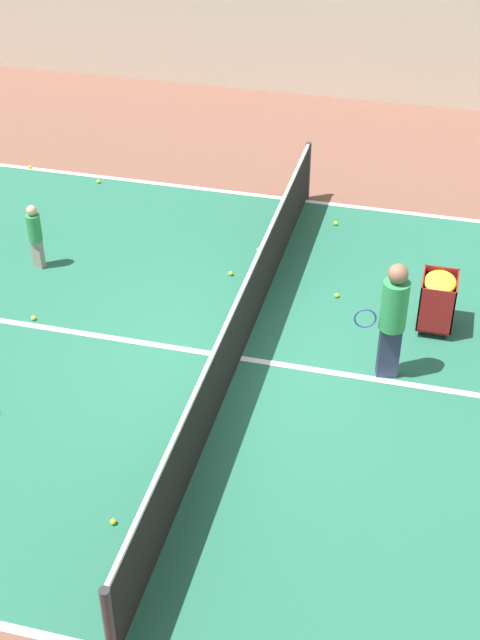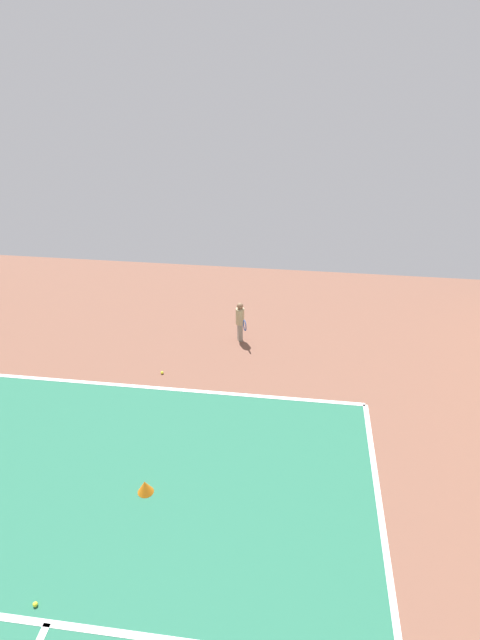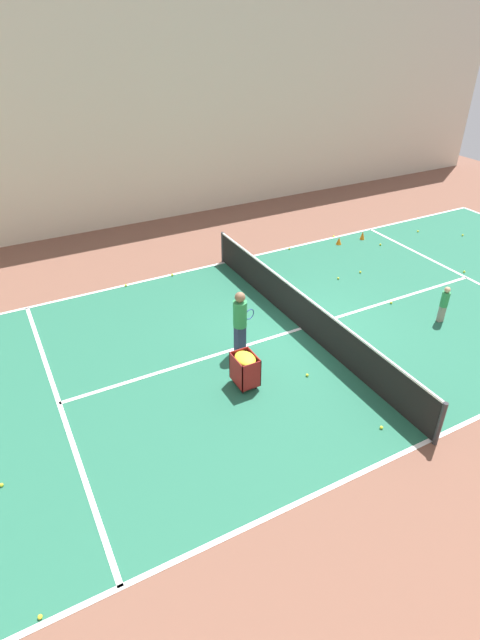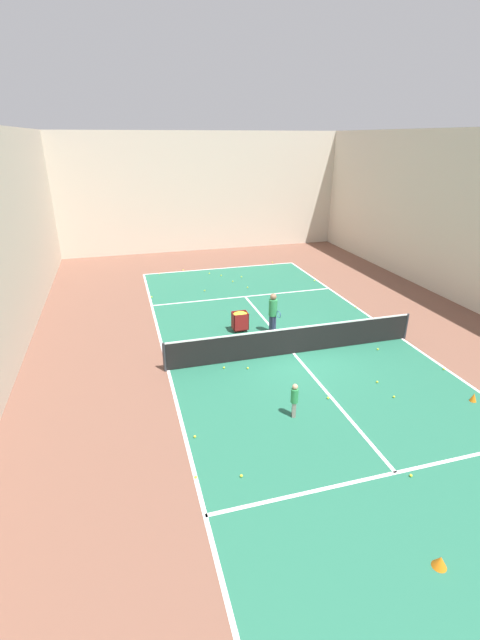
{
  "view_description": "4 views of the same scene",
  "coord_description": "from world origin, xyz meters",
  "px_view_note": "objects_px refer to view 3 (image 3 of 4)",
  "views": [
    {
      "loc": [
        9.03,
        2.3,
        7.28
      ],
      "look_at": [
        0.0,
        0.0,
        0.63
      ],
      "focal_mm": 50.0,
      "sensor_mm": 36.0,
      "label": 1
    },
    {
      "loc": [
        -3.0,
        -2.88,
        6.72
      ],
      "look_at": [
        -1.61,
        -13.65,
        0.59
      ],
      "focal_mm": 28.0,
      "sensor_mm": 36.0,
      "label": 2
    },
    {
      "loc": [
        -9.03,
        6.66,
        7.28
      ],
      "look_at": [
        -0.14,
        1.92,
        0.92
      ],
      "focal_mm": 28.0,
      "sensor_mm": 36.0,
      "label": 3
    },
    {
      "loc": [
        -5.66,
        -12.81,
        7.28
      ],
      "look_at": [
        -1.35,
        2.44,
        0.48
      ],
      "focal_mm": 24.0,
      "sensor_mm": 36.0,
      "label": 4
    }
  ],
  "objects_px": {
    "coach_at_net": "(240,319)",
    "child_midcourt": "(444,302)",
    "ball_cart": "(245,365)",
    "tennis_net": "(302,311)",
    "training_cone_1": "(362,235)"
  },
  "relations": [
    {
      "from": "tennis_net",
      "to": "coach_at_net",
      "type": "height_order",
      "value": "coach_at_net"
    },
    {
      "from": "ball_cart",
      "to": "training_cone_1",
      "type": "relative_size",
      "value": 2.69
    },
    {
      "from": "tennis_net",
      "to": "child_midcourt",
      "type": "height_order",
      "value": "child_midcourt"
    },
    {
      "from": "tennis_net",
      "to": "training_cone_1",
      "type": "height_order",
      "value": "tennis_net"
    },
    {
      "from": "coach_at_net",
      "to": "child_midcourt",
      "type": "relative_size",
      "value": 1.59
    },
    {
      "from": "training_cone_1",
      "to": "tennis_net",
      "type": "bearing_deg",
      "value": 126.4
    },
    {
      "from": "tennis_net",
      "to": "coach_at_net",
      "type": "relative_size",
      "value": 5.64
    },
    {
      "from": "coach_at_net",
      "to": "training_cone_1",
      "type": "relative_size",
      "value": 5.45
    },
    {
      "from": "ball_cart",
      "to": "child_midcourt",
      "type": "bearing_deg",
      "value": -91.12
    },
    {
      "from": "coach_at_net",
      "to": "child_midcourt",
      "type": "xyz_separation_m",
      "value": [
        -1.33,
        -5.46,
        -0.35
      ]
    },
    {
      "from": "tennis_net",
      "to": "ball_cart",
      "type": "distance_m",
      "value": 2.78
    },
    {
      "from": "coach_at_net",
      "to": "training_cone_1",
      "type": "height_order",
      "value": "coach_at_net"
    },
    {
      "from": "coach_at_net",
      "to": "ball_cart",
      "type": "bearing_deg",
      "value": -125.4
    },
    {
      "from": "coach_at_net",
      "to": "training_cone_1",
      "type": "xyz_separation_m",
      "value": [
        4.09,
        -7.27,
        -0.8
      ]
    },
    {
      "from": "child_midcourt",
      "to": "training_cone_1",
      "type": "height_order",
      "value": "child_midcourt"
    }
  ]
}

